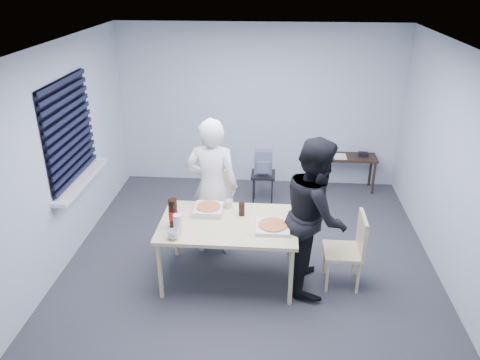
# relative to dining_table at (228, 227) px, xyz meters

# --- Properties ---
(room) EXTENTS (5.00, 5.00, 5.00)m
(room) POSITION_rel_dining_table_xyz_m (-1.97, 0.68, 0.75)
(room) COLOR #313236
(room) RESTS_ON ground
(dining_table) EXTENTS (1.53, 0.97, 0.75)m
(dining_table) POSITION_rel_dining_table_xyz_m (0.00, 0.00, 0.00)
(dining_table) COLOR beige
(dining_table) RESTS_ON ground
(chair_far) EXTENTS (0.42, 0.42, 0.89)m
(chair_far) POSITION_rel_dining_table_xyz_m (-0.26, 1.02, -0.17)
(chair_far) COLOR beige
(chair_far) RESTS_ON ground
(chair_right) EXTENTS (0.42, 0.42, 0.89)m
(chair_right) POSITION_rel_dining_table_xyz_m (1.38, -0.01, -0.17)
(chair_right) COLOR beige
(chair_right) RESTS_ON ground
(person_white) EXTENTS (0.65, 0.42, 1.77)m
(person_white) POSITION_rel_dining_table_xyz_m (-0.26, 0.59, 0.20)
(person_white) COLOR silver
(person_white) RESTS_ON ground
(person_black) EXTENTS (0.47, 0.86, 1.77)m
(person_black) POSITION_rel_dining_table_xyz_m (0.95, -0.01, 0.20)
(person_black) COLOR black
(person_black) RESTS_ON ground
(side_table) EXTENTS (0.87, 0.39, 0.58)m
(side_table) POSITION_rel_dining_table_xyz_m (1.69, 2.56, -0.19)
(side_table) COLOR #352117
(side_table) RESTS_ON ground
(stool) EXTENTS (0.36, 0.36, 0.50)m
(stool) POSITION_rel_dining_table_xyz_m (0.33, 1.94, -0.30)
(stool) COLOR black
(stool) RESTS_ON ground
(backpack) EXTENTS (0.27, 0.20, 0.37)m
(backpack) POSITION_rel_dining_table_xyz_m (0.33, 1.92, -0.00)
(backpack) COLOR slate
(backpack) RESTS_ON stool
(pizza_box_a) EXTENTS (0.33, 0.33, 0.08)m
(pizza_box_a) POSITION_rel_dining_table_xyz_m (-0.25, 0.22, 0.10)
(pizza_box_a) COLOR silver
(pizza_box_a) RESTS_ON dining_table
(pizza_box_b) EXTENTS (0.37, 0.37, 0.05)m
(pizza_box_b) POSITION_rel_dining_table_xyz_m (0.50, -0.09, 0.08)
(pizza_box_b) COLOR silver
(pizza_box_b) RESTS_ON dining_table
(mug_a) EXTENTS (0.17, 0.17, 0.10)m
(mug_a) POSITION_rel_dining_table_xyz_m (-0.54, -0.38, 0.11)
(mug_a) COLOR silver
(mug_a) RESTS_ON dining_table
(mug_b) EXTENTS (0.10, 0.10, 0.09)m
(mug_b) POSITION_rel_dining_table_xyz_m (-0.03, 0.36, 0.11)
(mug_b) COLOR silver
(mug_b) RESTS_ON dining_table
(cola_glass) EXTENTS (0.08, 0.08, 0.16)m
(cola_glass) POSITION_rel_dining_table_xyz_m (0.14, 0.18, 0.14)
(cola_glass) COLOR black
(cola_glass) RESTS_ON dining_table
(soda_bottle) EXTENTS (0.10, 0.10, 0.33)m
(soda_bottle) POSITION_rel_dining_table_xyz_m (-0.59, -0.13, 0.22)
(soda_bottle) COLOR black
(soda_bottle) RESTS_ON dining_table
(plastic_cups) EXTENTS (0.11, 0.11, 0.21)m
(plastic_cups) POSITION_rel_dining_table_xyz_m (-0.52, -0.26, 0.17)
(plastic_cups) COLOR silver
(plastic_cups) RESTS_ON dining_table
(rubber_band) EXTENTS (0.06, 0.06, 0.00)m
(rubber_band) POSITION_rel_dining_table_xyz_m (0.24, -0.25, 0.06)
(rubber_band) COLOR red
(rubber_band) RESTS_ON dining_table
(papers) EXTENTS (0.20, 0.27, 0.00)m
(papers) POSITION_rel_dining_table_xyz_m (1.54, 2.53, -0.11)
(papers) COLOR white
(papers) RESTS_ON side_table
(black_box) EXTENTS (0.17, 0.15, 0.06)m
(black_box) POSITION_rel_dining_table_xyz_m (1.91, 2.57, -0.08)
(black_box) COLOR black
(black_box) RESTS_ON side_table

